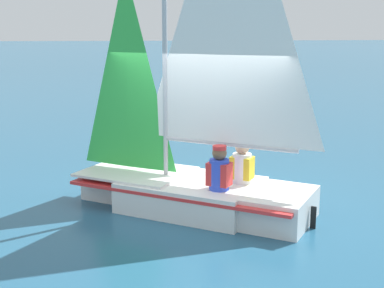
{
  "coord_description": "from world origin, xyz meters",
  "views": [
    {
      "loc": [
        -8.22,
        1.24,
        2.87
      ],
      "look_at": [
        0.0,
        0.0,
        1.08
      ],
      "focal_mm": 50.0,
      "sensor_mm": 36.0,
      "label": 1
    }
  ],
  "objects": [
    {
      "name": "sailor_helm",
      "position": [
        -0.57,
        -0.33,
        0.63
      ],
      "size": [
        0.42,
        0.43,
        1.16
      ],
      "rotation": [
        0.0,
        0.0,
        0.96
      ],
      "color": "black",
      "rests_on": "ground_plane"
    },
    {
      "name": "sailor_crew",
      "position": [
        -0.25,
        -0.76,
        0.62
      ],
      "size": [
        0.42,
        0.43,
        1.16
      ],
      "rotation": [
        0.0,
        0.0,
        0.96
      ],
      "color": "black",
      "rests_on": "ground_plane"
    },
    {
      "name": "ground_plane",
      "position": [
        0.0,
        0.0,
        0.0
      ],
      "size": [
        260.0,
        260.0,
        0.0
      ],
      "primitive_type": "plane",
      "color": "#235675"
    },
    {
      "name": "sailboat_main",
      "position": [
        -0.03,
        -0.05,
        0.81
      ],
      "size": [
        3.39,
        3.94,
        5.66
      ],
      "rotation": [
        0.0,
        0.0,
        0.96
      ],
      "color": "white",
      "rests_on": "ground_plane"
    }
  ]
}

